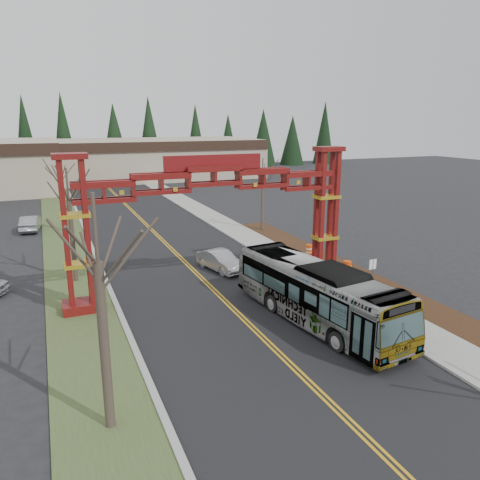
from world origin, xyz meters
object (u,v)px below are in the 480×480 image
transit_bus (316,293)px  silver_sedan (220,261)px  retail_building_east (153,158)px  bare_tree_median_mid (69,200)px  gateway_arch (214,199)px  barrel_south (347,269)px  parked_car_far_a (30,223)px  street_sign (372,269)px  bare_tree_median_far (59,180)px  bare_tree_right_far (263,179)px  barrel_mid (312,259)px  barrel_north (309,250)px  bare_tree_median_near (98,264)px

transit_bus → silver_sedan: bearing=91.2°
retail_building_east → bare_tree_median_mid: bare_tree_median_mid is taller
gateway_arch → retail_building_east: 62.80m
retail_building_east → barrel_south: size_ratio=34.44×
parked_car_far_a → bare_tree_median_mid: 18.24m
silver_sedan → street_sign: size_ratio=1.89×
bare_tree_median_far → bare_tree_right_far: (18.00, -7.26, 0.07)m
silver_sedan → barrel_mid: 6.92m
gateway_arch → barrel_north: 12.12m
silver_sedan → bare_tree_right_far: 13.75m
transit_bus → barrel_mid: bearing=52.3°
gateway_arch → barrel_north: bearing=26.1°
bare_tree_median_near → barrel_north: bearing=42.1°
retail_building_east → bare_tree_median_far: (-18.00, -40.52, 1.49)m
bare_tree_right_far → transit_bus: bearing=-107.7°
gateway_arch → silver_sedan: size_ratio=4.20×
gateway_arch → barrel_north: size_ratio=19.79×
barrel_south → barrel_mid: size_ratio=1.14×
street_sign → gateway_arch: bearing=154.5°
bare_tree_median_near → parked_car_far_a: bearing=95.0°
transit_bus → bare_tree_median_far: 30.26m
retail_building_east → barrel_mid: size_ratio=39.28×
bare_tree_median_mid → bare_tree_right_far: (18.00, 8.68, -0.46)m
transit_bus → bare_tree_median_mid: bearing=126.4°
street_sign → barrel_mid: bearing=91.9°
parked_car_far_a → bare_tree_right_far: 23.13m
gateway_arch → bare_tree_median_far: (-8.00, 21.44, -0.98)m
barrel_mid → bare_tree_median_far: bearing=131.1°
bare_tree_right_far → barrel_south: (-0.52, -14.87, -4.52)m
street_sign → bare_tree_median_mid: bearing=150.0°
silver_sedan → bare_tree_median_mid: bare_tree_median_mid is taller
transit_bus → parked_car_far_a: (-14.43, 29.23, -0.90)m
gateway_arch → barrel_mid: (8.58, 2.46, -5.50)m
gateway_arch → parked_car_far_a: size_ratio=3.98×
bare_tree_median_far → street_sign: bare_tree_median_far is taller
street_sign → barrel_north: size_ratio=2.49×
bare_tree_median_far → barrel_south: 28.54m
gateway_arch → silver_sedan: (1.84, 4.00, -5.27)m
barrel_mid → barrel_south: bearing=-74.1°
silver_sedan → barrel_south: (7.63, -4.68, -0.16)m
street_sign → barrel_south: bearing=79.0°
retail_building_east → barrel_mid: bearing=-91.4°
bare_tree_median_near → retail_building_east: bearing=76.2°
transit_bus → gateway_arch: bearing=110.8°
silver_sedan → bare_tree_median_far: (-9.84, 17.44, 4.28)m
retail_building_east → bare_tree_right_far: bearing=-90.0°
street_sign → barrel_south: size_ratio=2.07×
street_sign → parked_car_far_a: bearing=126.2°
retail_building_east → silver_sedan: bearing=-98.0°
gateway_arch → barrel_south: 10.95m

